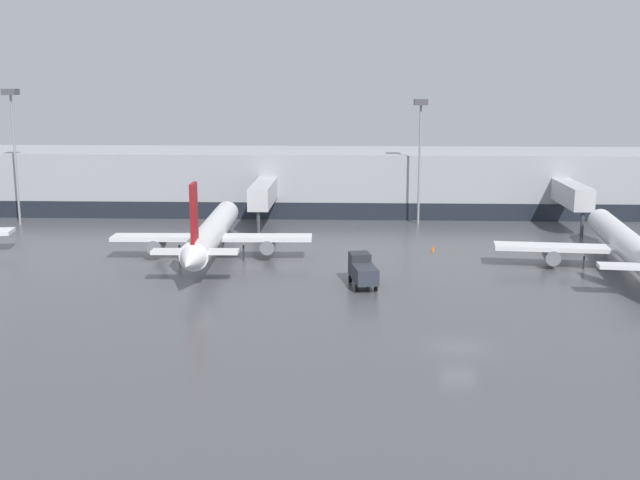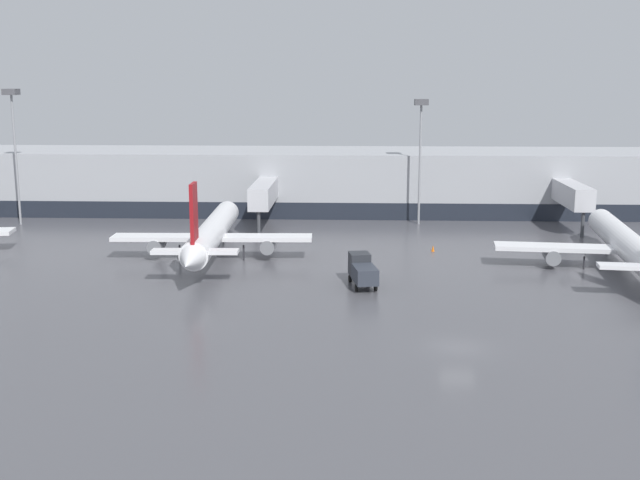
# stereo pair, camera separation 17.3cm
# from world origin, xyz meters

# --- Properties ---
(ground_plane) EXTENTS (320.00, 320.00, 0.00)m
(ground_plane) POSITION_xyz_m (0.00, 0.00, 0.00)
(ground_plane) COLOR #4C4C51
(terminal_building) EXTENTS (160.00, 29.16, 9.00)m
(terminal_building) POSITION_xyz_m (-0.00, 61.87, 4.50)
(terminal_building) COLOR #9EA0A5
(terminal_building) RESTS_ON ground_plane
(parked_jet_1) EXTENTS (21.86, 32.99, 9.81)m
(parked_jet_1) POSITION_xyz_m (-23.16, 28.44, 2.91)
(parked_jet_1) COLOR white
(parked_jet_1) RESTS_ON ground_plane
(parked_jet_3) EXTENTS (26.97, 34.42, 9.42)m
(parked_jet_3) POSITION_xyz_m (20.48, 25.40, 2.58)
(parked_jet_3) COLOR white
(parked_jet_3) RESTS_ON ground_plane
(service_truck_0) EXTENTS (2.92, 5.85, 2.91)m
(service_truck_0) POSITION_xyz_m (-6.88, 17.50, 1.58)
(service_truck_0) COLOR #2D333D
(service_truck_0) RESTS_ON ground_plane
(traffic_cone_2) EXTENTS (0.37, 0.37, 0.71)m
(traffic_cone_2) POSITION_xyz_m (1.38, 33.49, 0.36)
(traffic_cone_2) COLOR orange
(traffic_cone_2) RESTS_ON ground_plane
(apron_light_mast_0) EXTENTS (1.80, 1.80, 16.76)m
(apron_light_mast_0) POSITION_xyz_m (1.12, 51.20, 13.37)
(apron_light_mast_0) COLOR gray
(apron_light_mast_0) RESTS_ON ground_plane
(apron_light_mast_2) EXTENTS (1.80, 1.80, 18.10)m
(apron_light_mast_2) POSITION_xyz_m (-52.92, 48.71, 14.31)
(apron_light_mast_2) COLOR gray
(apron_light_mast_2) RESTS_ON ground_plane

